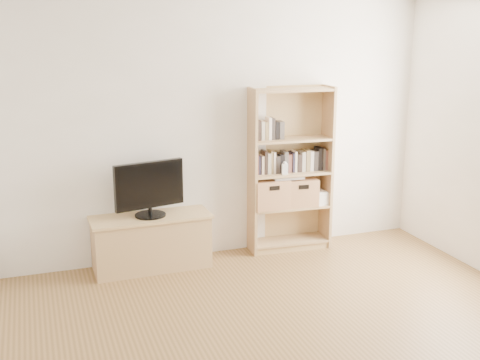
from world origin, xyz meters
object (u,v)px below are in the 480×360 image
baby_monitor (285,169)px  basket_right (299,191)px  basket_left (269,193)px  bookshelf (290,170)px  television (149,189)px  laptop (287,177)px  tv_stand (151,243)px

baby_monitor → basket_right: bearing=32.0°
basket_left → bookshelf: bearing=-1.3°
bookshelf → television: bearing=-174.7°
television → laptop: 1.46m
baby_monitor → bookshelf: bearing=52.6°
television → baby_monitor: television is taller
basket_left → television: bearing=-176.5°
tv_stand → laptop: size_ratio=3.49×
basket_left → basket_right: size_ratio=1.05×
bookshelf → television: 1.50m
basket_right → bookshelf: bearing=-179.9°
basket_right → laptop: (-0.15, 0.01, 0.17)m
baby_monitor → laptop: (0.06, 0.09, -0.11)m
television → basket_right: size_ratio=1.98×
television → basket_left: (1.27, 0.06, -0.18)m
tv_stand → bookshelf: 1.62m
tv_stand → baby_monitor: size_ratio=9.95×
baby_monitor → basket_right: baby_monitor is taller
basket_left → laptop: 0.25m
tv_stand → bookshelf: bearing=1.1°
bookshelf → tv_stand: bearing=-174.7°
basket_right → laptop: bearing=-176.4°
television → basket_right: (1.61, 0.05, -0.18)m
basket_left → tv_stand: bearing=-176.5°
baby_monitor → laptop: baby_monitor is taller
bookshelf → basket_left: (-0.23, 0.01, -0.23)m
television → laptop: bearing=-10.5°
bookshelf → laptop: size_ratio=5.39×
baby_monitor → basket_left: size_ratio=0.31×
basket_left → laptop: bearing=-3.3°
television → baby_monitor: bearing=-13.9°
basket_right → television: bearing=-172.6°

